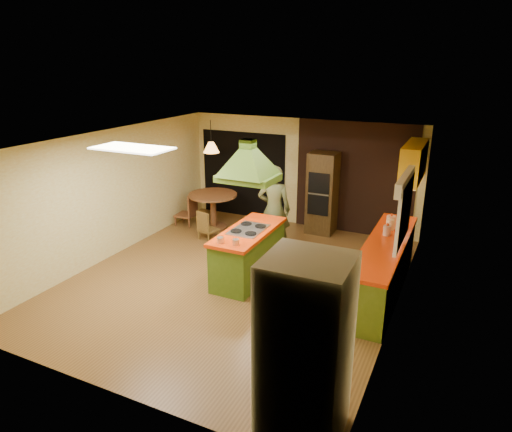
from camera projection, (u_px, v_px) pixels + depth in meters
The scene contains 21 objects.
ground at pixel (237, 279), 8.21m from camera, with size 6.50×6.50×0.00m, color brown.
room_walls at pixel (236, 213), 7.81m from camera, with size 5.50×6.50×6.50m.
ceiling_plane at pixel (235, 140), 7.40m from camera, with size 6.50×6.50×0.00m, color silver.
brick_panel at pixel (354, 179), 10.06m from camera, with size 2.64×0.03×2.50m, color #381E14.
nook_opening at pixel (243, 175), 11.24m from camera, with size 2.20×0.03×2.10m, color black.
right_counter at pixel (383, 268), 7.58m from camera, with size 0.62×3.05×0.92m.
upper_cabinets at pixel (414, 162), 8.41m from camera, with size 0.34×1.40×0.70m, color yellow.
window_right at pixel (405, 197), 6.88m from camera, with size 0.12×1.35×1.06m.
fluor_panel at pixel (132, 148), 6.83m from camera, with size 1.20×0.60×0.03m, color white.
kitchen_island at pixel (249, 253), 8.15m from camera, with size 0.74×1.82×0.92m.
range_hood at pixel (248, 154), 7.57m from camera, with size 0.97×0.71×0.79m.
man at pixel (274, 210), 9.10m from camera, with size 0.66×0.43×1.80m, color #484C28.
refrigerator at pixel (305, 350), 4.54m from camera, with size 0.82×0.78×2.00m, color silver.
wall_oven at pixel (322, 193), 10.17m from camera, with size 0.61×0.60×1.84m.
dining_table at pixel (213, 204), 10.52m from camera, with size 1.11×1.11×0.83m.
chair_left at pixel (186, 209), 10.78m from camera, with size 0.43×0.43×0.79m, color brown, non-canonical shape.
chair_near at pixel (208, 225), 9.95m from camera, with size 0.36×0.36×0.66m, color brown, non-canonical shape.
pendant_lamp at pixel (211, 147), 10.09m from camera, with size 0.36×0.36×0.23m, color #FF9E3F.
canister_large at pixel (391, 222), 8.00m from camera, with size 0.16×0.16×0.24m, color #FAE8C9.
canister_medium at pixel (390, 224), 7.96m from camera, with size 0.14×0.14×0.19m, color #FFF5CD.
canister_small at pixel (387, 230), 7.70m from camera, with size 0.13×0.13×0.17m, color beige.
Camera 1 is at (3.49, -6.53, 3.74)m, focal length 32.00 mm.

